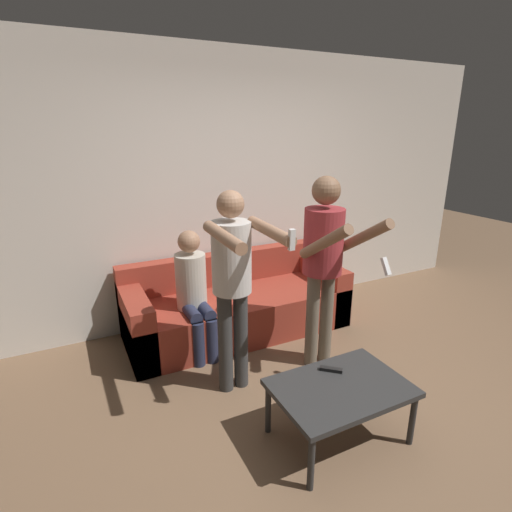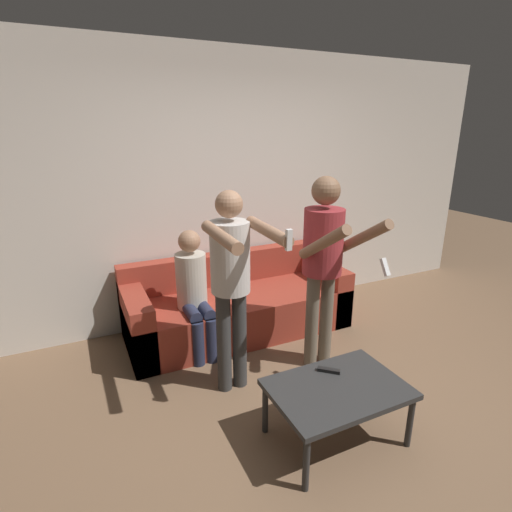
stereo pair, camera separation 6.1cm
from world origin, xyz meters
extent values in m
plane|color=brown|center=(0.00, 0.00, 0.00)|extent=(14.00, 14.00, 0.00)
cube|color=silver|center=(0.00, 2.05, 1.35)|extent=(6.40, 0.06, 2.70)
cube|color=#9E3828|center=(-0.18, 1.55, 0.20)|extent=(2.16, 0.84, 0.40)
cube|color=#9E3828|center=(-0.18, 1.90, 0.57)|extent=(2.16, 0.16, 0.33)
cube|color=#9E3828|center=(-1.16, 1.55, 0.29)|extent=(0.20, 0.84, 0.58)
cube|color=#9E3828|center=(0.80, 1.55, 0.29)|extent=(0.20, 0.84, 0.58)
cylinder|color=#383838|center=(-0.64, 0.74, 0.41)|extent=(0.11, 0.11, 0.82)
cylinder|color=#383838|center=(-0.51, 0.74, 0.41)|extent=(0.11, 0.11, 0.82)
cylinder|color=silver|center=(-0.58, 0.74, 1.08)|extent=(0.29, 0.29, 0.52)
sphere|color=#A87A5B|center=(-0.58, 0.74, 1.46)|extent=(0.19, 0.19, 0.19)
cylinder|color=#A87A5B|center=(-0.74, 0.47, 1.32)|extent=(0.08, 0.54, 0.09)
cylinder|color=#A87A5B|center=(-0.41, 0.47, 1.32)|extent=(0.08, 0.54, 0.09)
cube|color=white|center=(-0.41, 0.20, 1.32)|extent=(0.04, 0.03, 0.13)
cylinder|color=#6B6051|center=(0.15, 0.74, 0.41)|extent=(0.11, 0.11, 0.83)
cylinder|color=#6B6051|center=(0.29, 0.74, 0.41)|extent=(0.11, 0.11, 0.83)
cylinder|color=#9E2D33|center=(0.22, 0.74, 1.09)|extent=(0.32, 0.32, 0.53)
sphere|color=brown|center=(0.22, 0.74, 1.50)|extent=(0.22, 0.22, 0.22)
cylinder|color=brown|center=(0.04, 0.48, 1.17)|extent=(0.08, 0.55, 0.38)
cylinder|color=brown|center=(0.40, 0.48, 1.17)|extent=(0.08, 0.55, 0.38)
cube|color=white|center=(0.40, 0.23, 1.02)|extent=(0.04, 0.09, 0.13)
cylinder|color=#282D47|center=(-0.73, 1.15, 0.20)|extent=(0.11, 0.11, 0.40)
cylinder|color=#282D47|center=(-0.60, 1.15, 0.20)|extent=(0.11, 0.11, 0.40)
cylinder|color=#282D47|center=(-0.73, 1.31, 0.43)|extent=(0.11, 0.32, 0.11)
cylinder|color=#282D47|center=(-0.60, 1.31, 0.43)|extent=(0.11, 0.32, 0.11)
cylinder|color=beige|center=(-0.67, 1.47, 0.65)|extent=(0.27, 0.27, 0.50)
sphere|color=#A87A5B|center=(-0.67, 1.47, 1.02)|extent=(0.19, 0.19, 0.19)
cube|color=#2D2D2D|center=(-0.18, -0.07, 0.38)|extent=(0.85, 0.59, 0.04)
cylinder|color=#2D2D2D|center=(-0.57, -0.32, 0.18)|extent=(0.04, 0.04, 0.36)
cylinder|color=#2D2D2D|center=(0.21, -0.32, 0.18)|extent=(0.04, 0.04, 0.36)
cylinder|color=#2D2D2D|center=(-0.57, 0.19, 0.18)|extent=(0.04, 0.04, 0.36)
cylinder|color=#2D2D2D|center=(0.21, 0.19, 0.18)|extent=(0.04, 0.04, 0.36)
cube|color=black|center=(-0.14, 0.09, 0.41)|extent=(0.14, 0.13, 0.02)
camera|label=1|loc=(-1.62, -1.75, 1.96)|focal=28.00mm
camera|label=2|loc=(-1.57, -1.78, 1.96)|focal=28.00mm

